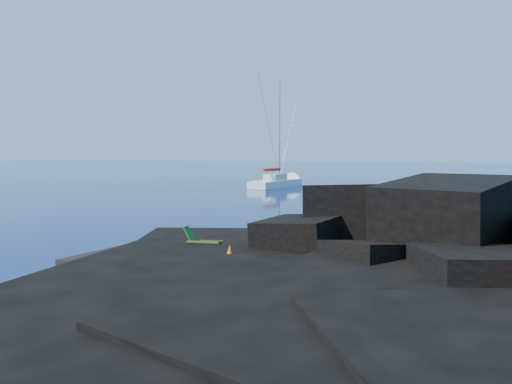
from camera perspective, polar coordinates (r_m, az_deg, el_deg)
ground at (r=22.00m, az=-18.00°, el=-7.22°), size 400.00×400.00×0.00m
headland at (r=19.47m, az=19.24°, el=-8.79°), size 24.00×24.00×3.60m
beach at (r=19.74m, az=-7.17°, el=-8.38°), size 9.08×6.86×0.70m
surf_foam at (r=23.40m, az=-0.33°, el=-6.29°), size 10.00×8.00×0.06m
sailboat at (r=62.38m, az=2.45°, el=0.55°), size 4.31×13.17×13.56m
deck_chair at (r=21.03m, az=-5.91°, el=-5.14°), size 1.62×0.95×1.05m
towel at (r=21.02m, az=-7.37°, el=-6.53°), size 2.30×1.41×0.06m
sunbather at (r=20.99m, az=-7.37°, el=-6.16°), size 1.68×0.71×0.22m
marker_cone at (r=18.83m, az=-3.01°, el=-6.96°), size 0.48×0.48×0.60m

